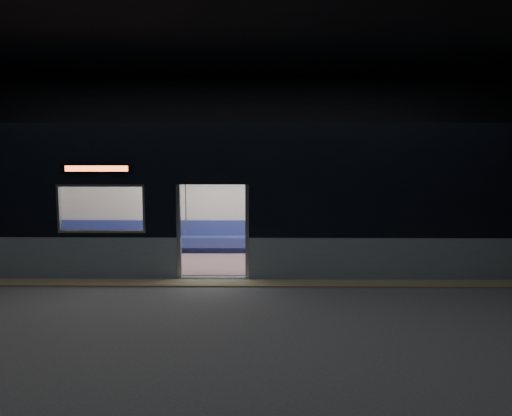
{
  "coord_description": "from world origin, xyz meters",
  "views": [
    {
      "loc": [
        1.08,
        -10.46,
        3.03
      ],
      "look_at": [
        0.91,
        2.3,
        1.38
      ],
      "focal_mm": 38.0,
      "sensor_mm": 36.0,
      "label": 1
    }
  ],
  "objects": [
    {
      "name": "station_envelope",
      "position": [
        0.0,
        0.0,
        3.66
      ],
      "size": [
        24.0,
        14.0,
        5.0
      ],
      "color": "black",
      "rests_on": "station_floor"
    },
    {
      "name": "metro_car",
      "position": [
        -0.0,
        2.54,
        1.85
      ],
      "size": [
        18.0,
        3.04,
        3.35
      ],
      "color": "gray",
      "rests_on": "station_floor"
    },
    {
      "name": "tactile_strip",
      "position": [
        0.0,
        0.55,
        0.01
      ],
      "size": [
        22.8,
        0.5,
        0.03
      ],
      "primitive_type": "cube",
      "color": "#8C7F59",
      "rests_on": "station_floor"
    },
    {
      "name": "handbag",
      "position": [
        2.29,
        3.3,
        0.69
      ],
      "size": [
        0.34,
        0.31,
        0.14
      ],
      "primitive_type": "cube",
      "rotation": [
        0.0,
        0.0,
        -0.35
      ],
      "color": "black",
      "rests_on": "passenger"
    },
    {
      "name": "station_floor",
      "position": [
        0.0,
        0.0,
        -0.01
      ],
      "size": [
        24.0,
        14.0,
        0.01
      ],
      "primitive_type": "cube",
      "color": "#47494C",
      "rests_on": "ground"
    },
    {
      "name": "transit_map",
      "position": [
        3.29,
        3.85,
        1.47
      ],
      "size": [
        0.98,
        0.03,
        0.64
      ],
      "primitive_type": "cube",
      "color": "white",
      "rests_on": "metro_car"
    },
    {
      "name": "passenger",
      "position": [
        2.26,
        3.55,
        0.83
      ],
      "size": [
        0.46,
        0.75,
        1.44
      ],
      "rotation": [
        0.0,
        0.0,
        -0.16
      ],
      "color": "black",
      "rests_on": "metro_car"
    }
  ]
}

